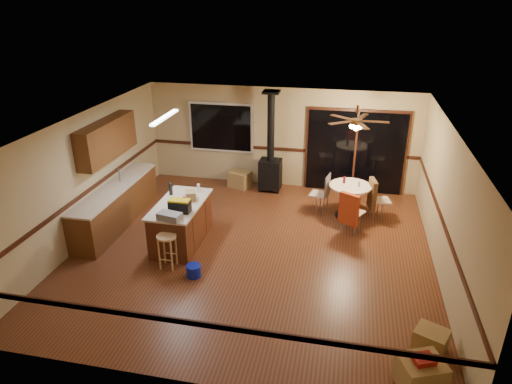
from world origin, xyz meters
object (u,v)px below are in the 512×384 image
(box_corner_a, at_px, (421,374))
(kitchen_island, at_px, (181,223))
(blue_bucket, at_px, (194,271))
(wood_stove, at_px, (270,164))
(dining_table, at_px, (350,195))
(chair_near, at_px, (350,209))
(chair_left, at_px, (324,189))
(toolbox_black, at_px, (180,206))
(bar_stool, at_px, (168,251))
(box_under_window, at_px, (240,179))
(box_corner_b, at_px, (431,341))
(toolbox_grey, at_px, (170,216))
(chair_right, at_px, (373,194))

(box_corner_a, bearing_deg, kitchen_island, 146.20)
(kitchen_island, distance_m, blue_bucket, 1.33)
(wood_stove, bearing_deg, dining_table, -28.91)
(chair_near, bearing_deg, chair_left, 122.92)
(toolbox_black, distance_m, bar_stool, 0.88)
(blue_bucket, xyz_separation_m, box_under_window, (-0.16, 4.22, 0.10))
(toolbox_black, relative_size, box_corner_b, 0.93)
(box_under_window, relative_size, box_corner_b, 1.21)
(box_under_window, bearing_deg, box_corner_a, -57.08)
(toolbox_black, distance_m, chair_left, 3.54)
(kitchen_island, bearing_deg, dining_table, 29.96)
(chair_near, xyz_separation_m, box_under_window, (-2.88, 2.04, -0.38))
(blue_bucket, xyz_separation_m, dining_table, (2.71, 3.04, 0.42))
(kitchen_island, bearing_deg, bar_stool, -85.69)
(toolbox_grey, relative_size, chair_right, 0.63)
(toolbox_black, xyz_separation_m, blue_bucket, (0.49, -0.76, -0.90))
(toolbox_grey, bearing_deg, chair_near, 28.62)
(wood_stove, xyz_separation_m, dining_table, (2.04, -1.13, -0.20))
(kitchen_island, relative_size, wood_stove, 0.67)
(toolbox_grey, bearing_deg, box_under_window, 84.10)
(box_under_window, bearing_deg, bar_stool, -95.73)
(toolbox_black, distance_m, dining_table, 3.96)
(toolbox_black, distance_m, box_corner_b, 4.90)
(wood_stove, height_order, box_corner_a, wood_stove)
(kitchen_island, relative_size, toolbox_black, 4.11)
(kitchen_island, distance_m, dining_table, 3.85)
(toolbox_grey, height_order, blue_bucket, toolbox_grey)
(box_corner_a, bearing_deg, toolbox_grey, 152.79)
(wood_stove, bearing_deg, box_corner_a, -62.77)
(toolbox_grey, bearing_deg, kitchen_island, 96.23)
(toolbox_black, xyz_separation_m, bar_stool, (-0.08, -0.56, -0.68))
(toolbox_grey, xyz_separation_m, chair_left, (2.66, 2.72, -0.38))
(dining_table, distance_m, box_corner_a, 4.98)
(kitchen_island, height_order, chair_left, chair_left)
(blue_bucket, height_order, chair_near, chair_near)
(box_under_window, bearing_deg, kitchen_island, -98.68)
(blue_bucket, distance_m, box_corner_b, 4.12)
(bar_stool, distance_m, dining_table, 4.34)
(box_under_window, relative_size, box_corner_a, 0.96)
(blue_bucket, bearing_deg, box_under_window, 92.17)
(wood_stove, distance_m, chair_near, 2.86)
(bar_stool, bearing_deg, toolbox_grey, 87.48)
(kitchen_island, relative_size, box_under_window, 3.14)
(toolbox_black, height_order, dining_table, toolbox_black)
(wood_stove, relative_size, blue_bucket, 9.31)
(blue_bucket, bearing_deg, bar_stool, 160.87)
(toolbox_black, bearing_deg, toolbox_grey, -100.92)
(wood_stove, relative_size, bar_stool, 3.74)
(chair_near, distance_m, box_corner_a, 4.14)
(chair_right, height_order, box_corner_b, chair_right)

